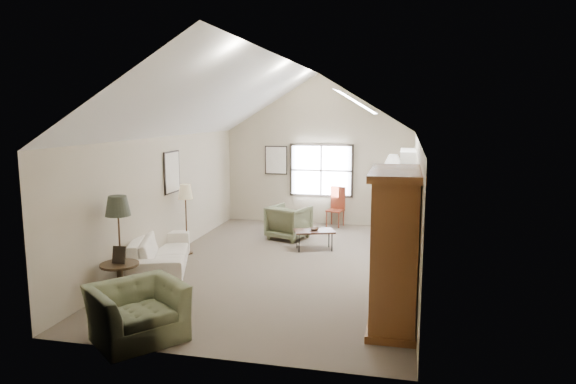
% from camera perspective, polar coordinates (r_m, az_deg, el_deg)
% --- Properties ---
extents(room_shell, '(5.01, 8.01, 4.00)m').
position_cam_1_polar(room_shell, '(9.82, -0.53, 10.13)').
color(room_shell, brown).
rests_on(room_shell, ground).
extents(window, '(1.72, 0.08, 1.42)m').
position_cam_1_polar(window, '(13.77, 3.72, 2.41)').
color(window, black).
rests_on(window, room_shell).
extents(skylight, '(0.80, 1.20, 0.52)m').
position_cam_1_polar(skylight, '(10.49, 7.67, 10.04)').
color(skylight, white).
rests_on(skylight, room_shell).
extents(wall_art, '(1.97, 3.71, 0.88)m').
position_cam_1_polar(wall_art, '(12.28, -6.98, 2.89)').
color(wall_art, black).
rests_on(wall_art, room_shell).
extents(armoire, '(0.60, 1.50, 2.20)m').
position_cam_1_polar(armoire, '(7.39, 11.79, -6.13)').
color(armoire, brown).
rests_on(armoire, ground).
extents(tv_alcove, '(0.32, 1.30, 2.10)m').
position_cam_1_polar(tv_alcove, '(11.30, 13.04, -0.75)').
color(tv_alcove, white).
rests_on(tv_alcove, ground).
extents(media_console, '(0.34, 1.18, 0.60)m').
position_cam_1_polar(media_console, '(11.46, 12.79, -4.94)').
color(media_console, '#382316').
rests_on(media_console, ground).
extents(tv_panel, '(0.05, 0.90, 0.55)m').
position_cam_1_polar(tv_panel, '(11.33, 12.90, -1.89)').
color(tv_panel, black).
rests_on(tv_panel, media_console).
extents(sofa, '(1.74, 2.61, 0.71)m').
position_cam_1_polar(sofa, '(10.12, -13.96, -6.50)').
color(sofa, silver).
rests_on(sofa, ground).
extents(armchair_near, '(1.50, 1.52, 0.74)m').
position_cam_1_polar(armchair_near, '(7.24, -16.42, -12.68)').
color(armchair_near, '#6B714F').
rests_on(armchair_near, ground).
extents(armchair_far, '(1.10, 1.11, 0.80)m').
position_cam_1_polar(armchair_far, '(12.24, 0.09, -3.37)').
color(armchair_far, '#5B5F42').
rests_on(armchair_far, ground).
extents(coffee_table, '(0.97, 0.74, 0.44)m').
position_cam_1_polar(coffee_table, '(11.29, 2.94, -5.36)').
color(coffee_table, '#341C15').
rests_on(coffee_table, ground).
extents(bowl, '(0.26, 0.26, 0.05)m').
position_cam_1_polar(bowl, '(11.23, 2.95, -4.15)').
color(bowl, '#3B2518').
rests_on(bowl, coffee_table).
extents(side_table, '(0.78, 0.78, 0.61)m').
position_cam_1_polar(side_table, '(8.75, -18.13, -9.46)').
color(side_table, '#322314').
rests_on(side_table, ground).
extents(side_chair, '(0.49, 0.49, 1.04)m').
position_cam_1_polar(side_chair, '(13.59, 5.27, -1.67)').
color(side_chair, brown).
rests_on(side_chair, ground).
extents(tripod_lamp, '(0.59, 0.59, 1.98)m').
position_cam_1_polar(tripod_lamp, '(13.32, 11.50, 0.03)').
color(tripod_lamp, silver).
rests_on(tripod_lamp, ground).
extents(dark_lamp, '(0.52, 0.52, 1.70)m').
position_cam_1_polar(dark_lamp, '(8.81, -18.19, -5.65)').
color(dark_lamp, black).
rests_on(dark_lamp, ground).
extents(tan_lamp, '(0.39, 0.39, 1.52)m').
position_cam_1_polar(tan_lamp, '(11.08, -11.25, -2.92)').
color(tan_lamp, tan).
rests_on(tan_lamp, ground).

